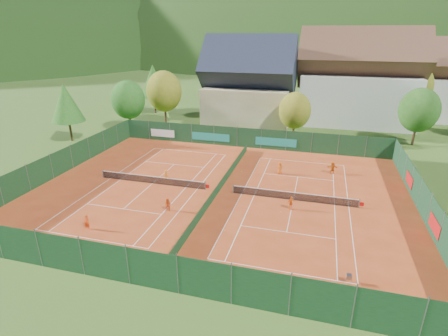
% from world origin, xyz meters
% --- Properties ---
extents(ground, '(600.00, 600.00, 0.00)m').
position_xyz_m(ground, '(0.00, 0.00, -0.02)').
color(ground, '#33541A').
rests_on(ground, ground).
extents(clay_pad, '(40.00, 32.00, 0.01)m').
position_xyz_m(clay_pad, '(0.00, 0.00, 0.01)').
color(clay_pad, '#A73B18').
rests_on(clay_pad, ground).
extents(court_markings_left, '(11.03, 23.83, 0.00)m').
position_xyz_m(court_markings_left, '(-8.00, 0.00, 0.01)').
color(court_markings_left, white).
rests_on(court_markings_left, ground).
extents(court_markings_right, '(11.03, 23.83, 0.00)m').
position_xyz_m(court_markings_right, '(8.00, 0.00, 0.01)').
color(court_markings_right, white).
rests_on(court_markings_right, ground).
extents(tennis_net_left, '(13.30, 0.10, 1.02)m').
position_xyz_m(tennis_net_left, '(-7.85, 0.00, 0.51)').
color(tennis_net_left, '#59595B').
rests_on(tennis_net_left, ground).
extents(tennis_net_right, '(13.30, 0.10, 1.02)m').
position_xyz_m(tennis_net_right, '(8.15, 0.00, 0.51)').
color(tennis_net_right, '#59595B').
rests_on(tennis_net_right, ground).
extents(court_divider, '(0.03, 28.80, 1.00)m').
position_xyz_m(court_divider, '(0.00, 0.00, 0.50)').
color(court_divider, '#14371B').
rests_on(court_divider, ground).
extents(fence_north, '(40.00, 0.10, 3.00)m').
position_xyz_m(fence_north, '(-0.46, 15.99, 1.47)').
color(fence_north, '#14391E').
rests_on(fence_north, ground).
extents(fence_south, '(40.00, 0.04, 3.00)m').
position_xyz_m(fence_south, '(0.00, -16.00, 1.50)').
color(fence_south, '#14371B').
rests_on(fence_south, ground).
extents(fence_west, '(0.04, 32.00, 3.00)m').
position_xyz_m(fence_west, '(-20.00, 0.00, 1.50)').
color(fence_west, '#153A1B').
rests_on(fence_west, ground).
extents(fence_east, '(0.09, 32.00, 3.00)m').
position_xyz_m(fence_east, '(20.00, 0.05, 1.48)').
color(fence_east, '#12331D').
rests_on(fence_east, ground).
extents(chalet, '(16.20, 12.00, 16.00)m').
position_xyz_m(chalet, '(-3.00, 30.00, 6.62)').
color(chalet, beige).
rests_on(chalet, ground).
extents(hotel_block_a, '(21.60, 11.00, 17.25)m').
position_xyz_m(hotel_block_a, '(16.00, 36.00, 7.38)').
color(hotel_block_a, silver).
rests_on(hotel_block_a, ground).
extents(hotel_block_b, '(17.28, 10.00, 15.50)m').
position_xyz_m(hotel_block_b, '(30.00, 44.00, 6.62)').
color(hotel_block_b, silver).
rests_on(hotel_block_b, ground).
extents(tree_west_front, '(5.72, 5.72, 8.69)m').
position_xyz_m(tree_west_front, '(-22.00, 20.00, 5.39)').
color(tree_west_front, '#452C18').
rests_on(tree_west_front, ground).
extents(tree_west_mid, '(6.44, 6.44, 9.78)m').
position_xyz_m(tree_west_mid, '(-18.00, 26.00, 6.07)').
color(tree_west_mid, '#4A2B1A').
rests_on(tree_west_mid, ground).
extents(tree_west_back, '(5.60, 5.60, 10.00)m').
position_xyz_m(tree_west_back, '(-24.00, 34.00, 6.74)').
color(tree_west_back, '#462719').
rests_on(tree_west_back, ground).
extents(tree_center, '(5.01, 5.01, 7.60)m').
position_xyz_m(tree_center, '(6.00, 22.00, 4.72)').
color(tree_center, '#4C321B').
rests_on(tree_center, ground).
extents(tree_east_front, '(5.72, 5.72, 8.69)m').
position_xyz_m(tree_east_front, '(24.00, 24.00, 5.39)').
color(tree_east_front, '#402916').
rests_on(tree_east_front, ground).
extents(tree_west_side, '(5.04, 5.04, 9.00)m').
position_xyz_m(tree_west_side, '(-28.00, 12.00, 6.06)').
color(tree_west_side, '#49341A').
rests_on(tree_west_side, ground).
extents(tree_east_back, '(7.15, 7.15, 10.86)m').
position_xyz_m(tree_east_back, '(26.00, 40.00, 6.74)').
color(tree_east_back, '#442D18').
rests_on(tree_east_back, ground).
extents(mountain_backdrop, '(820.00, 530.00, 242.00)m').
position_xyz_m(mountain_backdrop, '(28.54, 233.48, -39.64)').
color(mountain_backdrop, black).
rests_on(mountain_backdrop, ground).
extents(ball_hopper, '(0.34, 0.34, 0.80)m').
position_xyz_m(ball_hopper, '(12.81, -11.92, 0.56)').
color(ball_hopper, slate).
rests_on(ball_hopper, ground).
extents(loose_ball_0, '(0.07, 0.07, 0.07)m').
position_xyz_m(loose_ball_0, '(-10.68, -6.62, 0.03)').
color(loose_ball_0, '#CCD833').
rests_on(loose_ball_0, ground).
extents(loose_ball_1, '(0.07, 0.07, 0.07)m').
position_xyz_m(loose_ball_1, '(2.72, -7.56, 0.03)').
color(loose_ball_1, '#CCD833').
rests_on(loose_ball_1, ground).
extents(loose_ball_2, '(0.07, 0.07, 0.07)m').
position_xyz_m(loose_ball_2, '(1.08, 6.26, 0.03)').
color(loose_ball_2, '#CCD833').
rests_on(loose_ball_2, ground).
extents(loose_ball_3, '(0.07, 0.07, 0.07)m').
position_xyz_m(loose_ball_3, '(-1.05, 9.33, 0.03)').
color(loose_ball_3, '#CCD833').
rests_on(loose_ball_3, ground).
extents(loose_ball_4, '(0.07, 0.07, 0.07)m').
position_xyz_m(loose_ball_4, '(7.06, -2.84, 0.03)').
color(loose_ball_4, '#CCD833').
rests_on(loose_ball_4, ground).
extents(player_left_near, '(0.57, 0.43, 1.39)m').
position_xyz_m(player_left_near, '(-9.07, -10.56, 0.70)').
color(player_left_near, '#DB4613').
rests_on(player_left_near, ground).
extents(player_left_mid, '(0.67, 0.53, 1.36)m').
position_xyz_m(player_left_mid, '(-3.52, -5.62, 0.68)').
color(player_left_mid, '#CC4212').
rests_on(player_left_mid, ground).
extents(player_left_far, '(0.89, 0.54, 1.34)m').
position_xyz_m(player_left_far, '(-6.76, 1.10, 0.67)').
color(player_left_far, orange).
rests_on(player_left_far, ground).
extents(player_right_near, '(0.88, 0.68, 1.39)m').
position_xyz_m(player_right_near, '(7.92, -2.08, 0.70)').
color(player_right_near, orange).
rests_on(player_right_near, ground).
extents(player_right_far_a, '(0.84, 0.66, 1.51)m').
position_xyz_m(player_right_far_a, '(5.73, 6.85, 0.75)').
color(player_right_far_a, '#D85813').
rests_on(player_right_far_a, ground).
extents(player_right_far_b, '(1.48, 0.65, 1.55)m').
position_xyz_m(player_right_far_b, '(11.94, 8.61, 0.77)').
color(player_right_far_b, '#D25E12').
rests_on(player_right_far_b, ground).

